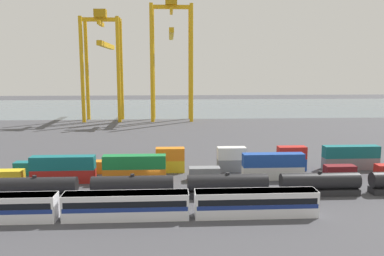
{
  "coord_description": "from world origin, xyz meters",
  "views": [
    {
      "loc": [
        3.21,
        -72.98,
        21.68
      ],
      "look_at": [
        9.7,
        39.92,
        4.41
      ],
      "focal_mm": 36.25,
      "sensor_mm": 36.0,
      "label": 1
    }
  ],
  "objects_px": {
    "shipping_container_3": "(135,175)",
    "shipping_container_11": "(45,168)",
    "shipping_container_12": "(108,167)",
    "gantry_crane_west": "(103,55)",
    "passenger_train": "(126,204)",
    "gantry_crane_central": "(171,47)",
    "freight_tank_row": "(227,185)",
    "shipping_container_1": "(64,176)"
  },
  "relations": [
    {
      "from": "shipping_container_3",
      "to": "shipping_container_11",
      "type": "xyz_separation_m",
      "value": [
        -19.27,
        6.63,
        0.0
      ]
    },
    {
      "from": "shipping_container_12",
      "to": "gantry_crane_west",
      "type": "distance_m",
      "value": 92.37
    },
    {
      "from": "passenger_train",
      "to": "shipping_container_3",
      "type": "xyz_separation_m",
      "value": [
        -0.49,
        19.08,
        -0.84
      ]
    },
    {
      "from": "shipping_container_11",
      "to": "gantry_crane_west",
      "type": "bearing_deg",
      "value": 91.13
    },
    {
      "from": "freight_tank_row",
      "to": "shipping_container_12",
      "type": "relative_size",
      "value": 12.94
    },
    {
      "from": "passenger_train",
      "to": "gantry_crane_west",
      "type": "height_order",
      "value": "gantry_crane_west"
    },
    {
      "from": "shipping_container_11",
      "to": "gantry_crane_central",
      "type": "bearing_deg",
      "value": 72.79
    },
    {
      "from": "passenger_train",
      "to": "shipping_container_12",
      "type": "height_order",
      "value": "passenger_train"
    },
    {
      "from": "freight_tank_row",
      "to": "gantry_crane_central",
      "type": "relative_size",
      "value": 1.54
    },
    {
      "from": "passenger_train",
      "to": "freight_tank_row",
      "type": "relative_size",
      "value": 0.72
    },
    {
      "from": "passenger_train",
      "to": "shipping_container_3",
      "type": "relative_size",
      "value": 4.66
    },
    {
      "from": "shipping_container_11",
      "to": "shipping_container_1",
      "type": "bearing_deg",
      "value": -49.58
    },
    {
      "from": "freight_tank_row",
      "to": "shipping_container_1",
      "type": "xyz_separation_m",
      "value": [
        -30.29,
        10.08,
        -0.68
      ]
    },
    {
      "from": "shipping_container_1",
      "to": "gantry_crane_west",
      "type": "bearing_deg",
      "value": 94.49
    },
    {
      "from": "shipping_container_3",
      "to": "passenger_train",
      "type": "bearing_deg",
      "value": -88.52
    },
    {
      "from": "shipping_container_1",
      "to": "freight_tank_row",
      "type": "bearing_deg",
      "value": -18.4
    },
    {
      "from": "shipping_container_1",
      "to": "shipping_container_12",
      "type": "relative_size",
      "value": 2.0
    },
    {
      "from": "freight_tank_row",
      "to": "gantry_crane_west",
      "type": "distance_m",
      "value": 113.55
    },
    {
      "from": "passenger_train",
      "to": "gantry_crane_west",
      "type": "bearing_deg",
      "value": 100.76
    },
    {
      "from": "shipping_container_11",
      "to": "passenger_train",
      "type": "bearing_deg",
      "value": -52.45
    },
    {
      "from": "shipping_container_1",
      "to": "shipping_container_11",
      "type": "distance_m",
      "value": 8.71
    },
    {
      "from": "gantry_crane_west",
      "to": "gantry_crane_central",
      "type": "relative_size",
      "value": 0.9
    },
    {
      "from": "shipping_container_12",
      "to": "gantry_crane_central",
      "type": "bearing_deg",
      "value": 80.89
    },
    {
      "from": "passenger_train",
      "to": "shipping_container_11",
      "type": "height_order",
      "value": "passenger_train"
    },
    {
      "from": "passenger_train",
      "to": "shipping_container_11",
      "type": "bearing_deg",
      "value": 127.55
    },
    {
      "from": "shipping_container_3",
      "to": "shipping_container_11",
      "type": "bearing_deg",
      "value": 161.01
    },
    {
      "from": "passenger_train",
      "to": "gantry_crane_west",
      "type": "relative_size",
      "value": 1.24
    },
    {
      "from": "freight_tank_row",
      "to": "shipping_container_1",
      "type": "distance_m",
      "value": 31.93
    },
    {
      "from": "shipping_container_11",
      "to": "gantry_crane_central",
      "type": "xyz_separation_m",
      "value": [
        27.13,
        87.57,
        29.53
      ]
    },
    {
      "from": "gantry_crane_west",
      "to": "passenger_train",
      "type": "bearing_deg",
      "value": -79.24
    },
    {
      "from": "freight_tank_row",
      "to": "shipping_container_3",
      "type": "relative_size",
      "value": 6.46
    },
    {
      "from": "shipping_container_12",
      "to": "gantry_crane_central",
      "type": "height_order",
      "value": "gantry_crane_central"
    },
    {
      "from": "passenger_train",
      "to": "shipping_container_3",
      "type": "bearing_deg",
      "value": 91.48
    },
    {
      "from": "shipping_container_12",
      "to": "gantry_crane_west",
      "type": "bearing_deg",
      "value": 99.63
    },
    {
      "from": "shipping_container_1",
      "to": "gantry_crane_central",
      "type": "bearing_deg",
      "value": 77.15
    },
    {
      "from": "shipping_container_1",
      "to": "shipping_container_3",
      "type": "relative_size",
      "value": 1.0
    },
    {
      "from": "shipping_container_1",
      "to": "passenger_train",
      "type": "bearing_deg",
      "value": -53.51
    },
    {
      "from": "shipping_container_3",
      "to": "gantry_crane_west",
      "type": "relative_size",
      "value": 0.27
    },
    {
      "from": "shipping_container_3",
      "to": "shipping_container_1",
      "type": "bearing_deg",
      "value": 180.0
    },
    {
      "from": "shipping_container_1",
      "to": "shipping_container_12",
      "type": "distance_m",
      "value": 9.97
    },
    {
      "from": "gantry_crane_central",
      "to": "shipping_container_11",
      "type": "bearing_deg",
      "value": -107.21
    },
    {
      "from": "gantry_crane_west",
      "to": "gantry_crane_central",
      "type": "xyz_separation_m",
      "value": [
        28.86,
        0.24,
        3.34
      ]
    }
  ]
}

